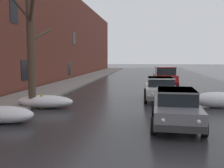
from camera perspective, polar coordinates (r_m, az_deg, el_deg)
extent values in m
cube|color=gray|center=(23.00, -11.47, -0.64)|extent=(3.38, 80.00, 0.13)
cube|color=brown|center=(23.83, -16.84, 12.32)|extent=(0.60, 80.00, 10.82)
cube|color=black|center=(21.14, -18.85, 2.89)|extent=(0.08, 1.10, 1.60)
cube|color=black|center=(32.09, -9.41, 3.39)|extent=(0.08, 1.10, 1.60)
cube|color=black|center=(20.24, -20.92, 14.63)|extent=(0.08, 1.10, 1.60)
cube|color=black|center=(34.22, -8.44, 9.95)|extent=(0.08, 1.10, 1.60)
ellipsoid|color=white|center=(14.05, -14.54, -3.74)|extent=(3.00, 1.26, 0.66)
ellipsoid|color=white|center=(14.31, -15.38, -3.76)|extent=(0.69, 0.58, 0.58)
ellipsoid|color=white|center=(14.71, 22.27, -3.25)|extent=(2.51, 1.05, 0.82)
ellipsoid|color=white|center=(11.38, -22.65, -6.22)|extent=(2.45, 1.17, 0.68)
ellipsoid|color=white|center=(11.22, -19.66, -6.79)|extent=(0.57, 0.48, 0.48)
cylinder|color=#4C3D2D|center=(13.88, -17.53, 8.57)|extent=(0.38, 0.38, 6.70)
cylinder|color=#4C3D2D|center=(14.63, -15.46, 10.43)|extent=(0.52, 1.82, 0.85)
cylinder|color=#4C3D2D|center=(13.51, -19.49, 15.40)|extent=(0.37, 1.42, 0.98)
cylinder|color=#4C3D2D|center=(13.04, -17.21, 16.39)|extent=(1.31, 1.97, 1.46)
cube|color=slate|center=(10.18, 13.98, -5.82)|extent=(1.78, 3.87, 0.60)
cube|color=black|center=(10.27, 13.98, -2.54)|extent=(1.48, 2.04, 0.52)
cube|color=slate|center=(10.24, 14.01, -1.27)|extent=(1.52, 2.08, 0.06)
cube|color=#303032|center=(8.42, 14.85, -9.56)|extent=(1.61, 0.18, 0.22)
cube|color=#303032|center=(12.03, 13.33, -4.88)|extent=(1.61, 0.18, 0.22)
cylinder|color=black|center=(9.21, 19.75, -9.15)|extent=(0.20, 0.61, 0.60)
cylinder|color=black|center=(9.07, 9.09, -9.11)|extent=(0.20, 0.61, 0.60)
cylinder|color=black|center=(11.48, 17.74, -6.13)|extent=(0.20, 0.61, 0.60)
cylinder|color=black|center=(11.37, 9.27, -6.04)|extent=(0.20, 0.61, 0.60)
sphere|color=silver|center=(8.39, 18.58, -7.90)|extent=(0.14, 0.14, 0.14)
sphere|color=silver|center=(8.29, 11.20, -7.86)|extent=(0.14, 0.14, 0.14)
cube|color=silver|center=(16.08, 10.63, -1.49)|extent=(1.82, 3.90, 0.60)
cube|color=black|center=(16.21, 10.62, 0.56)|extent=(1.54, 2.04, 0.52)
cube|color=silver|center=(16.19, 10.64, 1.38)|extent=(1.58, 2.08, 0.06)
cube|color=slate|center=(14.24, 11.13, -3.17)|extent=(1.72, 0.15, 0.22)
cube|color=slate|center=(17.96, 10.21, -1.29)|extent=(1.72, 0.15, 0.22)
cylinder|color=black|center=(15.03, 14.33, -3.24)|extent=(0.19, 0.60, 0.60)
cylinder|color=black|center=(14.89, 7.47, -3.18)|extent=(0.19, 0.60, 0.60)
cylinder|color=black|center=(17.38, 13.29, -1.99)|extent=(0.19, 0.60, 0.60)
cylinder|color=black|center=(17.27, 7.37, -1.93)|extent=(0.19, 0.60, 0.60)
sphere|color=silver|center=(14.23, 13.45, -2.17)|extent=(0.14, 0.14, 0.14)
sphere|color=silver|center=(14.14, 8.86, -2.13)|extent=(0.14, 0.14, 0.14)
cube|color=red|center=(23.75, 11.59, 1.19)|extent=(1.97, 4.29, 0.80)
cube|color=black|center=(23.74, 11.61, 2.98)|extent=(1.68, 3.01, 0.68)
cube|color=red|center=(23.73, 11.63, 3.72)|extent=(1.72, 3.07, 0.06)
cube|color=#520B0B|center=(21.72, 12.06, 0.01)|extent=(1.84, 0.16, 0.22)
cube|color=#520B0B|center=(25.83, 11.17, 0.94)|extent=(1.84, 0.16, 0.22)
cylinder|color=black|center=(22.59, 14.28, -0.13)|extent=(0.20, 0.68, 0.68)
cylinder|color=black|center=(22.41, 9.42, -0.07)|extent=(0.20, 0.68, 0.68)
cylinder|color=black|center=(25.19, 13.47, 0.50)|extent=(0.20, 0.68, 0.68)
cylinder|color=black|center=(25.02, 9.12, 0.55)|extent=(0.20, 0.68, 0.68)
sphere|color=silver|center=(21.72, 13.68, 0.93)|extent=(0.14, 0.14, 0.14)
sphere|color=silver|center=(21.60, 10.47, 0.97)|extent=(0.14, 0.14, 0.14)
cylinder|color=gold|center=(13.93, -15.23, -4.07)|extent=(0.22, 0.22, 0.55)
sphere|color=gold|center=(13.88, -15.26, -2.73)|extent=(0.21, 0.21, 0.21)
cylinder|color=gold|center=(13.99, -15.83, -3.94)|extent=(0.10, 0.09, 0.09)
cylinder|color=gold|center=(13.87, -14.62, -3.99)|extent=(0.10, 0.09, 0.09)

